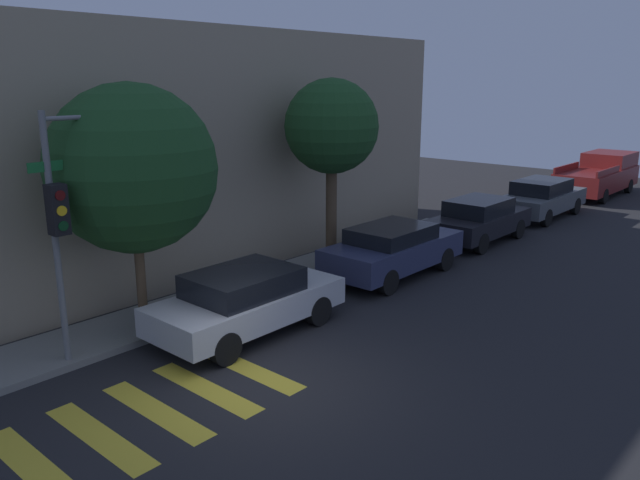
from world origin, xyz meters
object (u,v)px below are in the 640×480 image
object	(u,v)px
tree_near_corner	(133,169)
sedan_near_corner	(246,300)
sedan_tail_of_row	(542,198)
sedan_middle	(393,249)
pickup_truck	(599,175)
traffic_light_pole	(77,194)
sedan_far_end	(479,219)
tree_midblock	(332,128)

from	to	relation	value
tree_near_corner	sedan_near_corner	bearing A→B (deg)	-51.09
sedan_near_corner	sedan_tail_of_row	distance (m)	15.35
sedan_middle	tree_near_corner	world-z (taller)	tree_near_corner
sedan_middle	pickup_truck	distance (m)	16.58
traffic_light_pole	pickup_truck	xyz separation A→B (m)	(24.77, -1.27, -2.31)
sedan_near_corner	tree_near_corner	world-z (taller)	tree_near_corner
sedan_far_end	sedan_tail_of_row	world-z (taller)	sedan_tail_of_row
sedan_tail_of_row	tree_near_corner	world-z (taller)	tree_near_corner
sedan_tail_of_row	pickup_truck	distance (m)	6.58
traffic_light_pole	sedan_middle	world-z (taller)	traffic_light_pole
traffic_light_pole	sedan_tail_of_row	size ratio (longest dim) A/B	1.02
tree_midblock	sedan_tail_of_row	bearing A→B (deg)	-9.31
traffic_light_pole	sedan_tail_of_row	bearing A→B (deg)	-3.98
sedan_middle	sedan_tail_of_row	xyz separation A→B (m)	(10.01, 0.00, 0.02)
sedan_middle	sedan_tail_of_row	distance (m)	10.01
sedan_middle	sedan_tail_of_row	world-z (taller)	sedan_tail_of_row
traffic_light_pole	sedan_middle	bearing A→B (deg)	-8.79
sedan_near_corner	tree_midblock	world-z (taller)	tree_midblock
sedan_middle	traffic_light_pole	bearing A→B (deg)	171.21
sedan_far_end	sedan_tail_of_row	bearing A→B (deg)	0.00
pickup_truck	sedan_tail_of_row	bearing A→B (deg)	180.00
sedan_far_end	tree_midblock	world-z (taller)	tree_midblock
sedan_middle	sedan_tail_of_row	size ratio (longest dim) A/B	0.94
traffic_light_pole	pickup_truck	world-z (taller)	traffic_light_pole
sedan_far_end	traffic_light_pole	bearing A→B (deg)	174.48
sedan_tail_of_row	sedan_middle	bearing A→B (deg)	180.00
sedan_near_corner	pickup_truck	world-z (taller)	pickup_truck
tree_midblock	sedan_far_end	bearing A→B (deg)	-17.53
sedan_near_corner	sedan_middle	distance (m)	5.34
traffic_light_pole	sedan_near_corner	distance (m)	4.00
traffic_light_pole	tree_midblock	xyz separation A→B (m)	(7.62, 0.47, 0.72)
traffic_light_pole	sedan_near_corner	world-z (taller)	traffic_light_pole
sedan_middle	sedan_near_corner	bearing A→B (deg)	180.00
pickup_truck	tree_midblock	world-z (taller)	tree_midblock
sedan_far_end	tree_near_corner	distance (m)	12.11
traffic_light_pole	sedan_near_corner	size ratio (longest dim) A/B	1.11
sedan_near_corner	sedan_far_end	xyz separation A→B (m)	(10.26, -0.00, 0.02)
pickup_truck	sedan_near_corner	bearing A→B (deg)	180.00
pickup_truck	tree_near_corner	world-z (taller)	tree_near_corner
sedan_near_corner	pickup_truck	size ratio (longest dim) A/B	0.74
sedan_tail_of_row	tree_near_corner	distance (m)	17.06
traffic_light_pole	sedan_tail_of_row	world-z (taller)	traffic_light_pole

